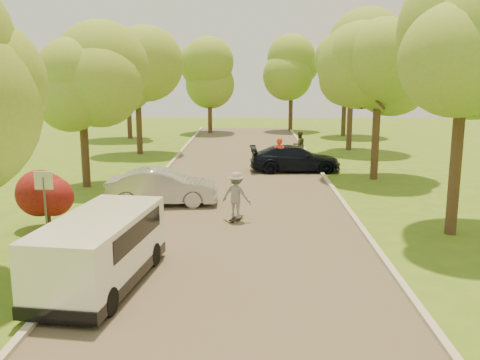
# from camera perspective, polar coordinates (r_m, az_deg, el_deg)

# --- Properties ---
(ground) EXTENTS (100.00, 100.00, 0.00)m
(ground) POSITION_cam_1_polar(r_m,az_deg,el_deg) (12.61, -0.72, -12.30)
(ground) COLOR #426C19
(ground) RESTS_ON ground
(road) EXTENTS (8.00, 60.00, 0.01)m
(road) POSITION_cam_1_polar(r_m,az_deg,el_deg) (20.19, -0.04, -3.13)
(road) COLOR #4C4438
(road) RESTS_ON ground
(curb_left) EXTENTS (0.18, 60.00, 0.12)m
(curb_left) POSITION_cam_1_polar(r_m,az_deg,el_deg) (20.65, -11.36, -2.88)
(curb_left) COLOR #B2AD9E
(curb_left) RESTS_ON ground
(curb_right) EXTENTS (0.18, 60.00, 0.12)m
(curb_right) POSITION_cam_1_polar(r_m,az_deg,el_deg) (20.51, 11.37, -2.97)
(curb_right) COLOR #B2AD9E
(curb_right) RESTS_ON ground
(street_sign) EXTENTS (0.55, 0.06, 2.17)m
(street_sign) POSITION_cam_1_polar(r_m,az_deg,el_deg) (17.08, -20.16, -1.15)
(street_sign) COLOR #59595E
(street_sign) RESTS_ON ground
(red_shrub) EXTENTS (1.70, 1.70, 1.95)m
(red_shrub) POSITION_cam_1_polar(r_m,az_deg,el_deg) (18.72, -19.86, -1.54)
(red_shrub) COLOR #382619
(red_shrub) RESTS_ON ground
(tree_l_midb) EXTENTS (4.30, 4.20, 6.62)m
(tree_l_midb) POSITION_cam_1_polar(r_m,az_deg,el_deg) (24.61, -16.17, 9.82)
(tree_l_midb) COLOR #382619
(tree_l_midb) RESTS_ON ground
(tree_l_far) EXTENTS (4.92, 4.80, 7.79)m
(tree_l_far) POSITION_cam_1_polar(r_m,az_deg,el_deg) (34.22, -10.59, 11.86)
(tree_l_far) COLOR #382619
(tree_l_far) RESTS_ON ground
(tree_r_mida) EXTENTS (5.13, 5.00, 7.95)m
(tree_r_mida) POSITION_cam_1_polar(r_m,az_deg,el_deg) (17.84, 23.48, 11.99)
(tree_r_mida) COLOR #382619
(tree_r_mida) RESTS_ON ground
(tree_r_midb) EXTENTS (4.51, 4.40, 7.01)m
(tree_r_midb) POSITION_cam_1_polar(r_m,az_deg,el_deg) (26.29, 14.99, 10.59)
(tree_r_midb) COLOR #382619
(tree_r_midb) RESTS_ON ground
(tree_r_far) EXTENTS (5.33, 5.20, 8.34)m
(tree_r_far) POSITION_cam_1_polar(r_m,az_deg,el_deg) (36.21, 12.24, 12.34)
(tree_r_far) COLOR #382619
(tree_r_far) RESTS_ON ground
(tree_bg_a) EXTENTS (5.12, 5.00, 7.72)m
(tree_bg_a) POSITION_cam_1_polar(r_m,az_deg,el_deg) (42.53, -11.63, 11.48)
(tree_bg_a) COLOR #382619
(tree_bg_a) RESTS_ON ground
(tree_bg_b) EXTENTS (5.12, 5.00, 7.95)m
(tree_bg_b) POSITION_cam_1_polar(r_m,az_deg,el_deg) (44.25, 11.49, 11.76)
(tree_bg_b) COLOR #382619
(tree_bg_b) RESTS_ON ground
(tree_bg_c) EXTENTS (4.92, 4.80, 7.33)m
(tree_bg_c) POSITION_cam_1_polar(r_m,az_deg,el_deg) (45.65, -3.00, 11.30)
(tree_bg_c) COLOR #382619
(tree_bg_c) RESTS_ON ground
(tree_bg_d) EXTENTS (5.12, 5.00, 7.72)m
(tree_bg_d) POSITION_cam_1_polar(r_m,az_deg,el_deg) (47.70, 5.78, 11.61)
(tree_bg_d) COLOR #382619
(tree_bg_d) RESTS_ON ground
(minivan) EXTENTS (2.43, 4.83, 1.72)m
(minivan) POSITION_cam_1_polar(r_m,az_deg,el_deg) (13.32, -14.63, -7.17)
(minivan) COLOR white
(minivan) RESTS_ON ground
(silver_sedan) EXTENTS (4.32, 1.65, 1.41)m
(silver_sedan) POSITION_cam_1_polar(r_m,az_deg,el_deg) (20.98, -8.26, -0.74)
(silver_sedan) COLOR #A4A3A8
(silver_sedan) RESTS_ON ground
(dark_sedan) EXTENTS (4.75, 2.07, 1.36)m
(dark_sedan) POSITION_cam_1_polar(r_m,az_deg,el_deg) (27.97, 5.89, 2.30)
(dark_sedan) COLOR black
(dark_sedan) RESTS_ON ground
(longboard) EXTENTS (0.53, 0.86, 0.10)m
(longboard) POSITION_cam_1_polar(r_m,az_deg,el_deg) (18.63, -0.39, -4.10)
(longboard) COLOR black
(longboard) RESTS_ON ground
(skateboarder) EXTENTS (1.20, 0.95, 1.63)m
(skateboarder) POSITION_cam_1_polar(r_m,az_deg,el_deg) (18.43, -0.40, -1.61)
(skateboarder) COLOR gray
(skateboarder) RESTS_ON longboard
(person_striped) EXTENTS (0.78, 0.66, 1.83)m
(person_striped) POSITION_cam_1_polar(r_m,az_deg,el_deg) (27.40, 4.21, 2.64)
(person_striped) COLOR red
(person_striped) RESTS_ON ground
(person_olive) EXTENTS (0.97, 0.89, 1.62)m
(person_olive) POSITION_cam_1_polar(r_m,az_deg,el_deg) (32.36, 6.34, 3.75)
(person_olive) COLOR #333721
(person_olive) RESTS_ON ground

